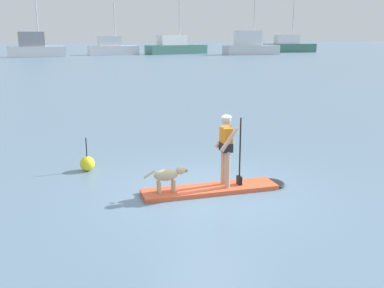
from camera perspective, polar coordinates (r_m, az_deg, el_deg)
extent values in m
plane|color=slate|center=(10.23, 2.35, -6.13)|extent=(400.00, 400.00, 0.00)
cube|color=#E55933|center=(10.21, 2.35, -5.86)|extent=(3.22, 1.15, 0.10)
ellipsoid|color=black|center=(10.80, 10.31, -4.97)|extent=(0.65, 0.75, 0.10)
cylinder|color=tan|center=(10.30, 4.08, -2.93)|extent=(0.12, 0.12, 0.85)
cylinder|color=tan|center=(10.07, 4.60, -3.33)|extent=(0.12, 0.12, 0.85)
cube|color=black|center=(10.05, 4.39, -0.36)|extent=(0.27, 0.39, 0.20)
cube|color=orange|center=(10.00, 4.41, 0.67)|extent=(0.25, 0.36, 0.53)
sphere|color=tan|center=(9.91, 4.46, 3.12)|extent=(0.22, 0.22, 0.22)
ellipsoid|color=white|center=(9.90, 4.46, 3.46)|extent=(0.23, 0.23, 0.11)
cylinder|color=tan|center=(10.17, 4.03, 1.01)|extent=(0.43, 0.15, 0.54)
cylinder|color=tan|center=(9.83, 4.81, 0.54)|extent=(0.43, 0.15, 0.54)
cylinder|color=black|center=(10.21, 6.21, -0.99)|extent=(0.04, 0.04, 1.58)
cube|color=black|center=(10.41, 6.11, -4.68)|extent=(0.10, 0.19, 0.20)
ellipsoid|color=#CCB78C|center=(9.80, -3.37, -4.01)|extent=(0.58, 0.30, 0.26)
ellipsoid|color=#CCB78C|center=(9.85, -1.48, -3.41)|extent=(0.24, 0.19, 0.18)
ellipsoid|color=gray|center=(9.89, -0.86, -3.47)|extent=(0.13, 0.10, 0.08)
cylinder|color=#CCB78C|center=(9.71, -5.54, -3.91)|extent=(0.27, 0.09, 0.18)
cylinder|color=#CCB78C|center=(9.99, -2.53, -5.22)|extent=(0.07, 0.07, 0.26)
cylinder|color=#CCB78C|center=(9.85, -2.31, -5.51)|extent=(0.07, 0.07, 0.26)
cylinder|color=#CCB78C|center=(9.92, -4.39, -5.39)|extent=(0.07, 0.07, 0.26)
cylinder|color=#CCB78C|center=(9.78, -4.19, -5.68)|extent=(0.07, 0.07, 0.26)
cube|color=white|center=(77.38, -19.40, 11.17)|extent=(9.04, 3.31, 1.71)
cube|color=gray|center=(77.27, -20.02, 12.61)|extent=(4.12, 2.31, 2.28)
cylinder|color=silver|center=(77.40, -19.35, 14.65)|extent=(0.20, 0.20, 7.64)
cylinder|color=silver|center=(77.27, -20.02, 12.65)|extent=(3.11, 0.34, 0.14)
cube|color=white|center=(82.06, -10.11, 11.80)|extent=(8.88, 3.16, 1.59)
cube|color=silver|center=(81.86, -10.62, 12.93)|extent=(4.03, 2.26, 1.69)
cylinder|color=silver|center=(82.15, -9.94, 14.92)|extent=(0.20, 0.20, 7.32)
cylinder|color=silver|center=(81.85, -10.63, 13.18)|extent=(3.07, 0.27, 0.14)
cube|color=#3F7266|center=(84.89, -1.99, 12.08)|extent=(12.36, 4.86, 1.64)
cube|color=silver|center=(84.51, -2.58, 13.24)|extent=(5.71, 3.08, 1.80)
cylinder|color=silver|center=(85.15, -1.64, 16.21)|extent=(0.20, 0.20, 10.59)
cylinder|color=silver|center=(84.51, -2.58, 13.44)|extent=(4.18, 0.80, 0.14)
cube|color=silver|center=(83.04, 7.62, 11.95)|extent=(10.33, 4.79, 1.68)
cube|color=silver|center=(82.61, 7.21, 13.41)|extent=(4.79, 3.19, 2.53)
cylinder|color=silver|center=(83.29, 8.03, 15.25)|extent=(0.20, 0.20, 7.93)
cylinder|color=silver|center=(82.61, 7.21, 13.36)|extent=(3.47, 0.61, 0.14)
cube|color=#3F7266|center=(95.86, 12.48, 12.00)|extent=(11.04, 5.03, 1.71)
cube|color=silver|center=(95.35, 12.14, 13.05)|extent=(5.14, 3.15, 1.76)
cylinder|color=silver|center=(96.17, 12.90, 15.04)|extent=(0.20, 0.20, 8.53)
cylinder|color=silver|center=(95.35, 12.15, 13.25)|extent=(3.69, 0.87, 0.14)
sphere|color=yellow|center=(12.01, -13.35, -2.47)|extent=(0.39, 0.39, 0.39)
cylinder|color=black|center=(11.90, -13.47, -0.41)|extent=(0.03, 0.03, 0.50)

